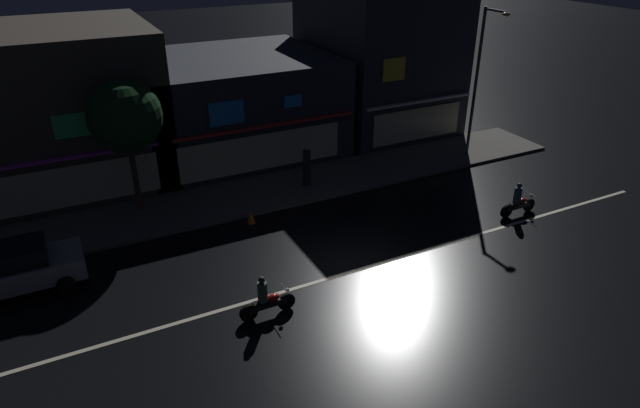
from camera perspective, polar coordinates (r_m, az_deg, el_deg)
name	(u,v)px	position (r m, az deg, el deg)	size (l,w,h in m)	color
ground_plane	(358,270)	(20.02, 3.97, -6.89)	(140.00, 140.00, 0.00)	black
lane_divider_stripe	(358,270)	(20.01, 3.97, -6.88)	(29.03, 0.16, 0.01)	beige
sidewalk_far	(278,189)	(25.76, -4.37, 1.55)	(30.56, 3.71, 0.14)	#5B5954
storefront_left_block	(232,104)	(30.38, -9.19, 10.32)	(10.30, 8.96, 5.07)	#2D333D
storefront_center_block	(42,109)	(28.53, -27.06, 8.83)	(10.31, 8.34, 7.22)	#4C443A
storefront_right_block	(378,53)	(33.71, 6.05, 15.39)	(7.09, 8.89, 8.72)	#2D333D
streetlamp_mid	(480,72)	(29.40, 16.39, 13.09)	(0.44, 1.64, 7.52)	#47494C
pedestrian_on_sidewalk	(307,167)	(25.60, -1.39, 3.88)	(0.38, 0.38, 1.97)	#232328
street_tree	(125,117)	(23.54, -19.70, 8.58)	(2.98, 2.98, 5.67)	#473323
parked_car_near_kerb	(13,268)	(21.21, -29.40, -5.87)	(4.30, 1.98, 1.67)	#9EA0A5
motorcycle_lead	(266,299)	(17.60, -5.68, -9.87)	(1.90, 0.60, 1.52)	black
motorcycle_following	(518,202)	(24.80, 19.99, 0.24)	(1.90, 0.60, 1.52)	black
traffic_cone	(251,217)	(23.02, -7.23, -1.35)	(0.36, 0.36, 0.55)	orange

